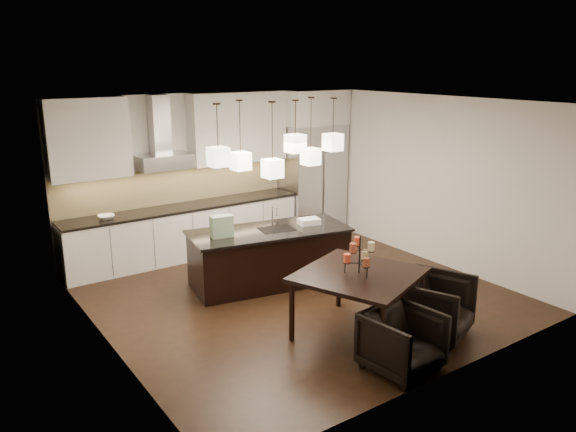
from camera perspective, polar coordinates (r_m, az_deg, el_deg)
floor at (r=8.39m, az=0.79°, el=-7.96°), size 5.50×5.50×0.02m
ceiling at (r=7.72m, az=0.86°, el=11.63°), size 5.50×5.50×0.02m
wall_back at (r=10.26m, az=-8.20°, el=4.49°), size 5.50×0.02×2.80m
wall_front at (r=6.01m, az=16.35°, el=-3.90°), size 5.50×0.02×2.80m
wall_left at (r=6.78m, az=-18.55°, el=-1.89°), size 0.02×5.50×2.80m
wall_right at (r=9.77m, az=14.14°, el=3.62°), size 0.02×5.50×2.80m
refrigerator at (r=11.10m, az=2.50°, el=3.75°), size 1.20×0.72×2.15m
fridge_panel at (r=10.90m, az=2.59°, el=10.98°), size 1.26×0.72×0.65m
lower_cabinets at (r=9.94m, az=-10.35°, el=-1.67°), size 4.21×0.62×0.88m
countertop at (r=9.82m, az=-10.48°, el=0.90°), size 4.21×0.66×0.04m
backsplash at (r=10.01m, az=-11.29°, el=3.11°), size 4.21×0.02×0.63m
upper_cab_left at (r=9.22m, az=-19.68°, el=7.40°), size 1.25×0.35×1.25m
upper_cab_right at (r=10.23m, az=-5.09°, el=8.95°), size 1.85×0.35×1.25m
hood_canopy at (r=9.57m, az=-12.48°, el=5.45°), size 0.90×0.52×0.24m
hood_chimney at (r=9.59m, az=-12.95°, el=9.06°), size 0.30×0.28×0.96m
fruit_bowl at (r=9.31m, az=-17.98°, el=-0.09°), size 0.30×0.30×0.06m
island_body at (r=8.64m, az=-1.91°, el=-4.25°), size 2.47×1.35×0.82m
island_top at (r=8.51m, az=-1.93°, el=-1.52°), size 2.56×1.44×0.04m
faucet at (r=8.57m, az=-1.60°, el=-0.02°), size 0.13×0.24×0.36m
tote_bag at (r=8.16m, az=-6.76°, el=-1.05°), size 0.34×0.22×0.32m
food_container at (r=8.77m, az=2.14°, el=-0.55°), size 0.35×0.28×0.09m
dining_table at (r=7.14m, az=7.11°, el=-8.81°), size 1.75×1.75×0.81m
candelabra at (r=6.90m, az=7.28°, el=-3.93°), size 0.50×0.50×0.48m
candle_a at (r=7.05m, az=7.83°, el=-3.94°), size 0.11×0.11×0.11m
candle_b at (r=6.91m, az=6.02°, el=-4.27°), size 0.11×0.11×0.11m
candle_c at (r=6.80m, az=7.96°, el=-4.67°), size 0.11×0.11×0.11m
candle_d at (r=7.00m, az=7.05°, el=-2.53°), size 0.11×0.11×0.11m
candle_e at (r=6.75m, az=6.62°, el=-3.21°), size 0.11×0.11×0.11m
candle_f at (r=6.82m, az=8.46°, el=-3.08°), size 0.11×0.11×0.11m
armchair_left at (r=6.45m, az=11.53°, el=-12.40°), size 0.83×0.84×0.70m
armchair_right at (r=7.29m, az=14.66°, el=-8.85°), size 1.09×1.10×0.78m
pendant_a at (r=7.57m, az=-7.10°, el=5.98°), size 0.24×0.24×0.26m
pendant_b at (r=8.23m, az=-4.83°, el=5.58°), size 0.24×0.24×0.26m
pendant_c at (r=8.16m, az=0.74°, el=7.38°), size 0.24×0.24×0.26m
pendant_d at (r=8.83m, az=2.31°, el=6.06°), size 0.24×0.24×0.26m
pendant_e at (r=8.65m, az=4.57°, el=7.48°), size 0.24×0.24×0.26m
pendant_f at (r=7.90m, az=-1.59°, el=4.84°), size 0.24×0.24×0.26m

